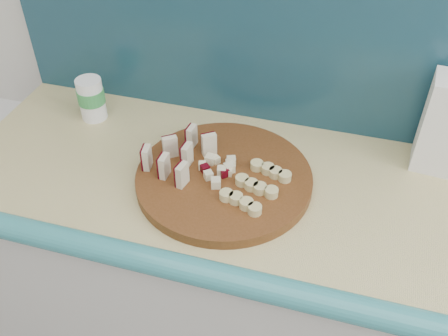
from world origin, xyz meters
The scene contains 7 objects.
kitchen_counter centered at (0.10, 1.50, 0.46)m, with size 2.20×0.63×0.91m.
backsplash centered at (0.10, 1.79, 1.16)m, with size 2.20×0.02×0.50m, color teal.
cutting_board centered at (-0.30, 1.48, 0.92)m, with size 0.44×0.44×0.03m, color #4C2B10.
apple_wedges centered at (-0.42, 1.49, 0.97)m, with size 0.16×0.19×0.06m.
apple_chunks centered at (-0.33, 1.49, 0.95)m, with size 0.07×0.07×0.02m.
banana_slices centered at (-0.21, 1.45, 0.95)m, with size 0.15×0.18×0.02m.
canister centered at (-0.75, 1.65, 0.98)m, with size 0.08×0.08×0.13m.
Camera 1 is at (-0.05, 0.59, 1.75)m, focal length 40.00 mm.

